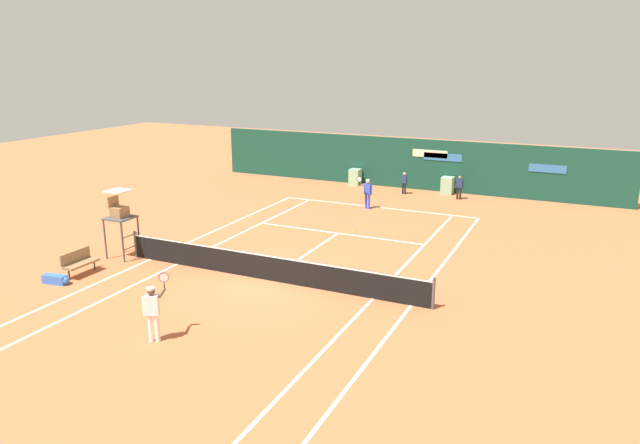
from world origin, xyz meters
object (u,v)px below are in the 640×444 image
(player_near_side, at_px, (153,308))
(ball_kid_right_post, at_px, (404,182))
(equipment_bag, at_px, (57,280))
(umpire_chair, at_px, (120,214))
(player_on_baseline, at_px, (367,191))
(ball_kid_left_post, at_px, (459,186))
(tennis_ball_mid_court, at_px, (353,231))
(player_bench, at_px, (79,261))

(player_near_side, bearing_deg, ball_kid_right_post, 62.43)
(equipment_bag, xyz_separation_m, ball_kid_right_post, (6.85, 18.77, 0.58))
(umpire_chair, height_order, ball_kid_right_post, umpire_chair)
(player_on_baseline, relative_size, ball_kid_left_post, 1.34)
(player_on_baseline, relative_size, tennis_ball_mid_court, 26.47)
(player_on_baseline, relative_size, ball_kid_right_post, 1.41)
(player_bench, relative_size, player_on_baseline, 0.75)
(umpire_chair, relative_size, ball_kid_left_post, 2.03)
(equipment_bag, height_order, ball_kid_left_post, ball_kid_left_post)
(player_bench, distance_m, player_near_side, 6.74)
(player_near_side, distance_m, ball_kid_right_post, 20.74)
(ball_kid_left_post, bearing_deg, equipment_bag, 54.83)
(equipment_bag, height_order, player_near_side, player_near_side)
(umpire_chair, distance_m, equipment_bag, 3.59)
(player_bench, relative_size, equipment_bag, 1.31)
(player_on_baseline, relative_size, player_near_side, 0.97)
(umpire_chair, xyz_separation_m, equipment_bag, (-0.03, -3.22, -1.60))
(player_near_side, bearing_deg, ball_kid_left_post, 53.75)
(umpire_chair, relative_size, player_bench, 2.02)
(umpire_chair, height_order, player_near_side, umpire_chair)
(equipment_bag, bearing_deg, ball_kid_right_post, 69.95)
(player_near_side, bearing_deg, player_bench, 128.21)
(player_bench, bearing_deg, equipment_bag, 1.19)
(player_on_baseline, height_order, tennis_ball_mid_court, player_on_baseline)
(equipment_bag, relative_size, tennis_ball_mid_court, 15.15)
(equipment_bag, distance_m, tennis_ball_mid_court, 12.49)
(ball_kid_left_post, height_order, tennis_ball_mid_court, ball_kid_left_post)
(umpire_chair, bearing_deg, equipment_bag, -0.58)
(player_near_side, relative_size, ball_kid_right_post, 1.44)
(equipment_bag, bearing_deg, player_bench, 91.19)
(player_near_side, relative_size, tennis_ball_mid_court, 27.16)
(player_bench, relative_size, ball_kid_right_post, 1.05)
(equipment_bag, height_order, tennis_ball_mid_court, equipment_bag)
(player_bench, relative_size, tennis_ball_mid_court, 19.81)
(equipment_bag, relative_size, ball_kid_right_post, 0.81)
(tennis_ball_mid_court, bearing_deg, player_on_baseline, 102.16)
(player_bench, xyz_separation_m, ball_kid_left_post, (10.06, 17.71, 0.26))
(player_bench, distance_m, ball_kid_left_post, 20.37)
(player_near_side, height_order, ball_kid_right_post, player_near_side)
(umpire_chair, relative_size, tennis_ball_mid_court, 40.02)
(umpire_chair, xyz_separation_m, tennis_ball_mid_court, (7.01, 7.09, -1.72))
(player_bench, bearing_deg, player_on_baseline, 155.63)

